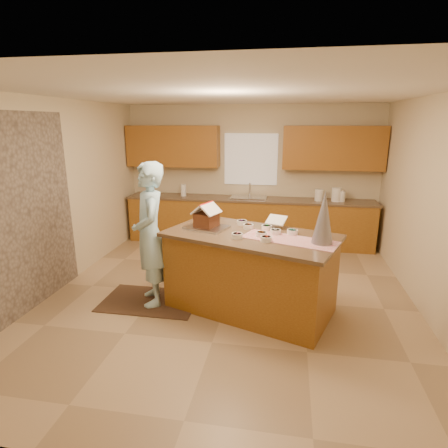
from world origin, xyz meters
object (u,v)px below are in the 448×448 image
(tinsel_tree, at_px, (324,218))
(boy, at_px, (150,235))
(island_base, at_px, (250,274))
(gingerbread_house, at_px, (206,218))

(tinsel_tree, bearing_deg, boy, 174.67)
(island_base, relative_size, tinsel_tree, 3.27)
(island_base, relative_size, gingerbread_house, 5.07)
(island_base, bearing_deg, boy, -159.11)
(boy, height_order, gingerbread_house, boy)
(tinsel_tree, xyz_separation_m, boy, (-2.15, 0.20, -0.38))
(island_base, height_order, gingerbread_house, gingerbread_house)
(island_base, relative_size, boy, 1.06)
(boy, distance_m, gingerbread_house, 0.77)
(boy, bearing_deg, tinsel_tree, 59.94)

